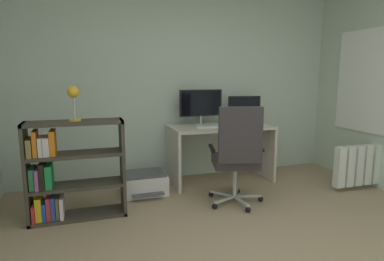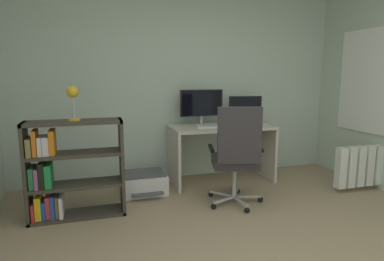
{
  "view_description": "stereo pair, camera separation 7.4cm",
  "coord_description": "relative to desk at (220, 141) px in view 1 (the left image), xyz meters",
  "views": [
    {
      "loc": [
        -1.22,
        -1.87,
        1.42
      ],
      "look_at": [
        -0.05,
        1.8,
        0.76
      ],
      "focal_mm": 30.94,
      "sensor_mm": 36.0,
      "label": 1
    },
    {
      "loc": [
        -1.15,
        -1.9,
        1.42
      ],
      "look_at": [
        -0.05,
        1.8,
        0.76
      ],
      "focal_mm": 30.94,
      "sensor_mm": 36.0,
      "label": 2
    }
  ],
  "objects": [
    {
      "name": "computer_mouse",
      "position": [
        0.04,
        -0.1,
        0.23
      ],
      "size": [
        0.06,
        0.1,
        0.03
      ],
      "primitive_type": "cube",
      "rotation": [
        0.0,
        0.0,
        0.02
      ],
      "color": "black",
      "rests_on": "desk"
    },
    {
      "name": "keyboard",
      "position": [
        -0.2,
        -0.09,
        0.22
      ],
      "size": [
        0.35,
        0.15,
        0.02
      ],
      "primitive_type": "cube",
      "rotation": [
        0.0,
        0.0,
        -0.07
      ],
      "color": "silver",
      "rests_on": "desk"
    },
    {
      "name": "radiator",
      "position": [
        1.68,
        -0.84,
        -0.23
      ],
      "size": [
        1.05,
        0.1,
        0.5
      ],
      "color": "white",
      "rests_on": "ground"
    },
    {
      "name": "desk",
      "position": [
        0.0,
        0.0,
        0.0
      ],
      "size": [
        1.33,
        0.66,
        0.75
      ],
      "color": "beige",
      "rests_on": "ground"
    },
    {
      "name": "office_chair",
      "position": [
        -0.17,
        -0.87,
        0.05
      ],
      "size": [
        0.63,
        0.62,
        1.1
      ],
      "color": "#B7BABC",
      "rests_on": "ground"
    },
    {
      "name": "bookshelf",
      "position": [
        -1.9,
        -0.64,
        -0.08
      ],
      "size": [
        0.92,
        0.29,
        0.98
      ],
      "color": "#3B342B",
      "rests_on": "ground"
    },
    {
      "name": "monitor_secondary",
      "position": [
        0.4,
        0.13,
        0.42
      ],
      "size": [
        0.45,
        0.18,
        0.37
      ],
      "color": "#B2B5B7",
      "rests_on": "desk"
    },
    {
      "name": "window_pane",
      "position": [
        1.78,
        -0.84,
        0.79
      ],
      "size": [
        0.01,
        1.42,
        1.23
      ],
      "primitive_type": "cube",
      "color": "white"
    },
    {
      "name": "printer",
      "position": [
        -1.05,
        -0.17,
        -0.42
      ],
      "size": [
        0.52,
        0.49,
        0.26
      ],
      "color": "silver",
      "rests_on": "ground"
    },
    {
      "name": "desk_lamp",
      "position": [
        -1.78,
        -0.64,
        0.68
      ],
      "size": [
        0.11,
        0.11,
        0.33
      ],
      "color": "gold",
      "rests_on": "bookshelf"
    },
    {
      "name": "window_frame",
      "position": [
        1.77,
        -0.84,
        0.79
      ],
      "size": [
        0.02,
        1.5,
        1.31
      ],
      "primitive_type": "cube",
      "color": "white"
    },
    {
      "name": "monitor_main",
      "position": [
        -0.23,
        0.13,
        0.49
      ],
      "size": [
        0.58,
        0.18,
        0.47
      ],
      "color": "#B2B5B7",
      "rests_on": "desk"
    },
    {
      "name": "wall_back",
      "position": [
        -0.44,
        0.4,
        0.8
      ],
      "size": [
        4.45,
        0.1,
        2.68
      ],
      "primitive_type": "cube",
      "color": "silver",
      "rests_on": "ground"
    }
  ]
}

